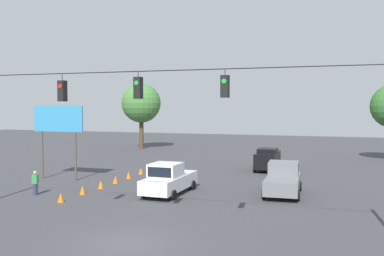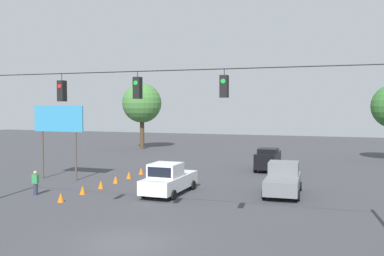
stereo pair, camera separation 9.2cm
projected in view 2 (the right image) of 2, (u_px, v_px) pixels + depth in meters
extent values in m
plane|color=#3D3D42|center=(125.00, 243.00, 18.27)|extent=(140.00, 140.00, 0.00)
cylinder|color=black|center=(137.00, 71.00, 19.10)|extent=(22.66, 0.04, 0.04)
cube|color=black|center=(224.00, 86.00, 17.85)|extent=(0.32, 0.36, 0.93)
cylinder|color=black|center=(224.00, 72.00, 17.81)|extent=(0.03, 0.03, 0.26)
cylinder|color=green|center=(223.00, 81.00, 17.66)|extent=(0.20, 0.02, 0.20)
cube|color=black|center=(138.00, 88.00, 19.14)|extent=(0.32, 0.36, 0.97)
cylinder|color=black|center=(137.00, 74.00, 19.10)|extent=(0.03, 0.03, 0.25)
cylinder|color=green|center=(136.00, 83.00, 18.94)|extent=(0.20, 0.02, 0.20)
cube|color=black|center=(62.00, 91.00, 20.43)|extent=(0.32, 0.36, 1.00)
cylinder|color=black|center=(62.00, 77.00, 20.40)|extent=(0.03, 0.03, 0.33)
cylinder|color=red|center=(59.00, 86.00, 20.24)|extent=(0.20, 0.02, 0.20)
cube|color=slate|center=(283.00, 183.00, 28.10)|extent=(2.33, 5.23, 0.90)
cube|color=slate|center=(284.00, 168.00, 28.64)|extent=(2.01, 1.94, 0.90)
cube|color=black|center=(285.00, 166.00, 29.54)|extent=(1.68, 0.10, 0.63)
cylinder|color=black|center=(300.00, 186.00, 29.43)|extent=(0.25, 0.65, 0.64)
cylinder|color=black|center=(269.00, 185.00, 30.02)|extent=(0.25, 0.65, 0.64)
cylinder|color=black|center=(298.00, 196.00, 26.23)|extent=(0.25, 0.65, 0.64)
cylinder|color=black|center=(264.00, 194.00, 26.81)|extent=(0.25, 0.65, 0.64)
cube|color=black|center=(268.00, 160.00, 38.70)|extent=(1.83, 4.42, 1.34)
cube|color=black|center=(268.00, 150.00, 38.66)|extent=(1.68, 1.95, 0.36)
cube|color=black|center=(270.00, 149.00, 39.59)|extent=(1.45, 0.03, 0.25)
cylinder|color=black|center=(280.00, 165.00, 39.81)|extent=(0.22, 0.64, 0.64)
cylinder|color=black|center=(261.00, 165.00, 40.39)|extent=(0.22, 0.64, 0.64)
cylinder|color=black|center=(276.00, 170.00, 37.09)|extent=(0.22, 0.64, 0.64)
cylinder|color=black|center=(255.00, 169.00, 37.67)|extent=(0.22, 0.64, 0.64)
cube|color=silver|center=(170.00, 182.00, 28.53)|extent=(2.15, 5.55, 0.90)
cube|color=silver|center=(166.00, 170.00, 27.86)|extent=(1.90, 2.02, 0.90)
cube|color=black|center=(159.00, 172.00, 26.92)|extent=(1.61, 0.06, 0.63)
cylinder|color=black|center=(144.00, 193.00, 27.22)|extent=(0.24, 0.65, 0.64)
cylinder|color=black|center=(173.00, 195.00, 26.52)|extent=(0.24, 0.65, 0.64)
cylinder|color=black|center=(167.00, 183.00, 30.57)|extent=(0.24, 0.65, 0.64)
cylinder|color=black|center=(193.00, 185.00, 29.88)|extent=(0.24, 0.65, 0.64)
cone|color=orange|center=(61.00, 197.00, 26.01)|extent=(0.40, 0.40, 0.57)
cone|color=orange|center=(83.00, 190.00, 28.32)|extent=(0.40, 0.40, 0.57)
cone|color=orange|center=(101.00, 184.00, 30.31)|extent=(0.40, 0.40, 0.57)
cone|color=orange|center=(116.00, 179.00, 32.38)|extent=(0.40, 0.40, 0.57)
cone|color=orange|center=(129.00, 175.00, 34.44)|extent=(0.40, 0.40, 0.57)
cone|color=orange|center=(141.00, 171.00, 36.65)|extent=(0.40, 0.40, 0.57)
cylinder|color=#4C473D|center=(76.00, 156.00, 33.52)|extent=(0.16, 0.16, 3.82)
cylinder|color=#4C473D|center=(43.00, 155.00, 34.53)|extent=(0.16, 0.16, 3.82)
cube|color=#338CBF|center=(58.00, 119.00, 33.88)|extent=(4.47, 0.12, 2.05)
cylinder|color=#2D334C|center=(36.00, 189.00, 28.12)|extent=(0.28, 0.28, 0.76)
cube|color=#338C4C|center=(35.00, 179.00, 28.09)|extent=(0.40, 0.24, 0.60)
sphere|color=tan|center=(35.00, 173.00, 28.07)|extent=(0.24, 0.24, 0.24)
cylinder|color=#4C3823|center=(142.00, 131.00, 58.54)|extent=(0.59, 0.59, 4.79)
sphere|color=#427A38|center=(142.00, 103.00, 58.35)|extent=(5.36, 5.36, 5.36)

